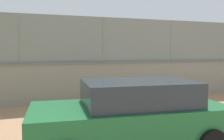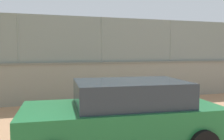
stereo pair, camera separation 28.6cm
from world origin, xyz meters
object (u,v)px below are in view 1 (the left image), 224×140
at_px(player_baseline_waiting, 20,74).
at_px(parked_car_green, 131,113).
at_px(player_near_wall_returning, 165,74).
at_px(sports_ball, 29,90).

relative_size(player_baseline_waiting, parked_car_green, 0.35).
bearing_deg(parked_car_green, player_near_wall_returning, -123.43).
relative_size(sports_ball, parked_car_green, 0.02).
bearing_deg(sports_ball, player_baseline_waiting, -52.25).
distance_m(player_near_wall_returning, sports_ball, 7.57).
bearing_deg(player_near_wall_returning, sports_ball, -11.18).
xyz_separation_m(player_baseline_waiting, sports_ball, (-0.51, 0.66, -0.82)).
xyz_separation_m(player_near_wall_returning, parked_car_green, (4.93, 7.47, -0.08)).
relative_size(player_near_wall_returning, parked_car_green, 0.35).
distance_m(player_baseline_waiting, sports_ball, 1.17).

